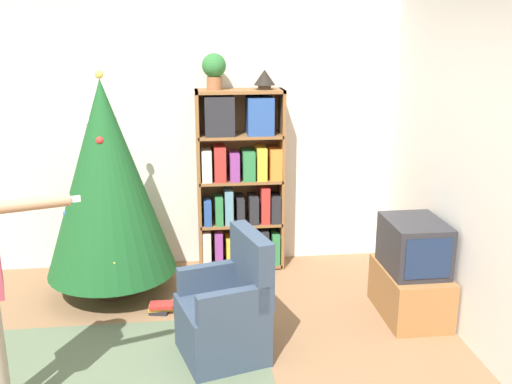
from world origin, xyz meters
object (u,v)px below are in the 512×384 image
object	(u,v)px
bookshelf	(241,181)
potted_plant	(214,69)
christmas_tree	(107,179)
armchair	(227,314)
television	(414,245)
table_lamp	(265,78)

from	to	relation	value
bookshelf	potted_plant	size ratio (longest dim) A/B	5.33
christmas_tree	armchair	size ratio (longest dim) A/B	2.14
television	potted_plant	size ratio (longest dim) A/B	1.75
bookshelf	television	world-z (taller)	bookshelf
christmas_tree	potted_plant	xyz separation A→B (m)	(0.96, 0.47, 0.89)
christmas_tree	table_lamp	bearing A→B (deg)	18.44
bookshelf	christmas_tree	distance (m)	1.29
armchair	potted_plant	bearing A→B (deg)	164.01
bookshelf	potted_plant	distance (m)	1.09
potted_plant	armchair	bearing A→B (deg)	-90.46
television	table_lamp	bearing A→B (deg)	131.89
television	christmas_tree	distance (m)	2.62
bookshelf	christmas_tree	world-z (taller)	christmas_tree
television	christmas_tree	world-z (taller)	christmas_tree
bookshelf	christmas_tree	xyz separation A→B (m)	(-1.19, -0.47, 0.18)
christmas_tree	table_lamp	xyz separation A→B (m)	(1.42, 0.47, 0.80)
television	table_lamp	size ratio (longest dim) A/B	2.88
armchair	television	bearing A→B (deg)	89.91
television	christmas_tree	size ratio (longest dim) A/B	0.29
television	bookshelf	bearing A→B (deg)	137.65
armchair	christmas_tree	bearing A→B (deg)	-155.86
bookshelf	potted_plant	bearing A→B (deg)	178.48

